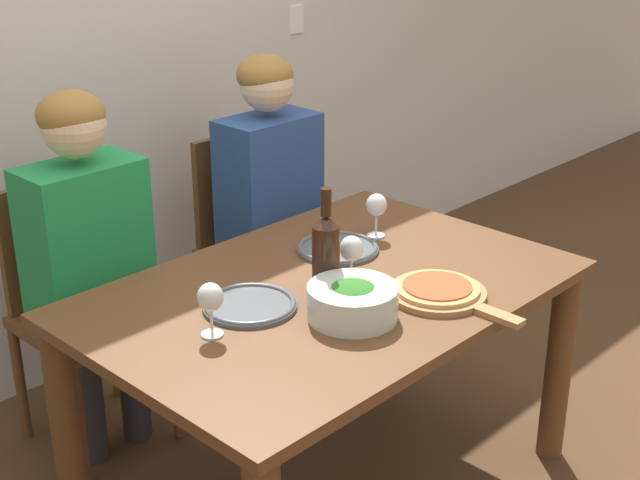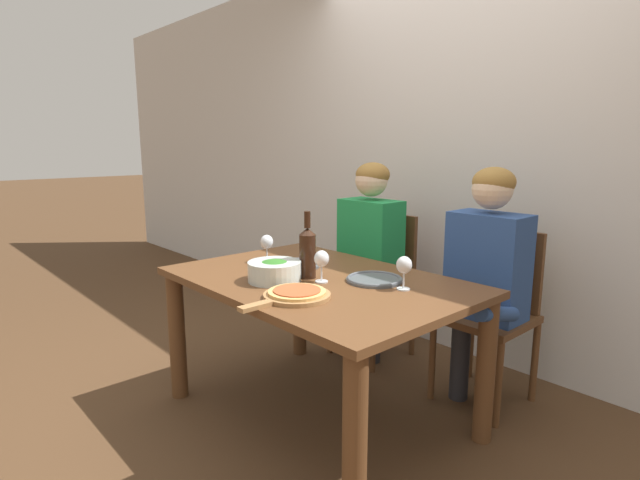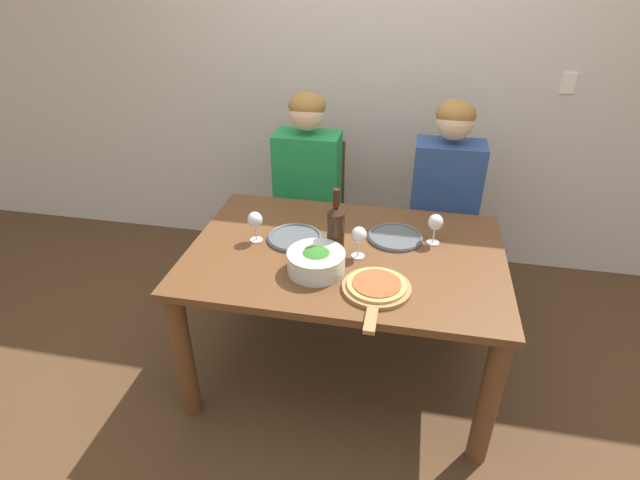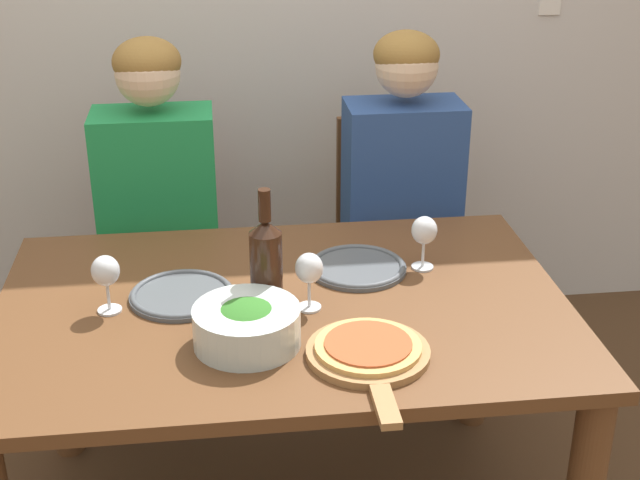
{
  "view_description": "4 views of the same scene",
  "coord_description": "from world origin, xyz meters",
  "px_view_note": "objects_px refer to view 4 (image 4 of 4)",
  "views": [
    {
      "loc": [
        -1.73,
        -1.63,
        1.85
      ],
      "look_at": [
        0.1,
        0.12,
        0.8
      ],
      "focal_mm": 50.0,
      "sensor_mm": 36.0,
      "label": 1
    },
    {
      "loc": [
        1.73,
        -1.54,
        1.36
      ],
      "look_at": [
        -0.13,
        0.13,
        0.87
      ],
      "focal_mm": 28.0,
      "sensor_mm": 36.0,
      "label": 2
    },
    {
      "loc": [
        0.27,
        -1.94,
        1.93
      ],
      "look_at": [
        -0.12,
        -0.02,
        0.78
      ],
      "focal_mm": 28.0,
      "sensor_mm": 36.0,
      "label": 3
    },
    {
      "loc": [
        -0.15,
        -1.98,
        1.81
      ],
      "look_at": [
        0.1,
        0.08,
        0.85
      ],
      "focal_mm": 50.0,
      "sensor_mm": 36.0,
      "label": 4
    }
  ],
  "objects_px": {
    "pizza_on_board": "(369,352)",
    "dinner_plate_right": "(357,267)",
    "chair_left": "(164,249)",
    "wine_bottle": "(266,264)",
    "wine_glass_left": "(106,274)",
    "wine_glass_right": "(424,233)",
    "broccoli_bowl": "(247,326)",
    "chair_right": "(394,237)",
    "person_woman": "(157,192)",
    "wine_glass_centre": "(309,271)",
    "person_man": "(403,181)",
    "dinner_plate_left": "(182,294)"
  },
  "relations": [
    {
      "from": "chair_left",
      "to": "person_man",
      "type": "distance_m",
      "value": 0.85
    },
    {
      "from": "person_woman",
      "to": "dinner_plate_left",
      "type": "distance_m",
      "value": 0.67
    },
    {
      "from": "chair_left",
      "to": "wine_glass_centre",
      "type": "xyz_separation_m",
      "value": [
        0.41,
        -0.87,
        0.32
      ]
    },
    {
      "from": "dinner_plate_left",
      "to": "wine_bottle",
      "type": "bearing_deg",
      "value": -23.3
    },
    {
      "from": "person_man",
      "to": "broccoli_bowl",
      "type": "distance_m",
      "value": 1.07
    },
    {
      "from": "chair_left",
      "to": "wine_glass_right",
      "type": "xyz_separation_m",
      "value": [
        0.74,
        -0.68,
        0.32
      ]
    },
    {
      "from": "chair_left",
      "to": "wine_glass_left",
      "type": "bearing_deg",
      "value": -96.03
    },
    {
      "from": "person_man",
      "to": "pizza_on_board",
      "type": "bearing_deg",
      "value": -106.1
    },
    {
      "from": "chair_left",
      "to": "wine_glass_right",
      "type": "height_order",
      "value": "chair_left"
    },
    {
      "from": "chair_left",
      "to": "wine_bottle",
      "type": "distance_m",
      "value": 0.98
    },
    {
      "from": "chair_right",
      "to": "pizza_on_board",
      "type": "height_order",
      "value": "chair_right"
    },
    {
      "from": "dinner_plate_left",
      "to": "pizza_on_board",
      "type": "xyz_separation_m",
      "value": [
        0.42,
        -0.34,
        0.01
      ]
    },
    {
      "from": "dinner_plate_right",
      "to": "wine_glass_right",
      "type": "xyz_separation_m",
      "value": [
        0.18,
        -0.01,
        0.1
      ]
    },
    {
      "from": "person_man",
      "to": "wine_glass_left",
      "type": "xyz_separation_m",
      "value": [
        -0.89,
        -0.72,
        0.07
      ]
    },
    {
      "from": "chair_left",
      "to": "person_man",
      "type": "xyz_separation_m",
      "value": [
        0.81,
        -0.11,
        0.25
      ]
    },
    {
      "from": "chair_left",
      "to": "dinner_plate_left",
      "type": "relative_size",
      "value": 3.41
    },
    {
      "from": "chair_right",
      "to": "wine_bottle",
      "type": "distance_m",
      "value": 1.06
    },
    {
      "from": "person_man",
      "to": "pizza_on_board",
      "type": "distance_m",
      "value": 1.05
    },
    {
      "from": "person_woman",
      "to": "dinner_plate_left",
      "type": "height_order",
      "value": "person_woman"
    },
    {
      "from": "person_woman",
      "to": "wine_bottle",
      "type": "height_order",
      "value": "person_woman"
    },
    {
      "from": "wine_glass_left",
      "to": "wine_glass_right",
      "type": "bearing_deg",
      "value": 9.68
    },
    {
      "from": "dinner_plate_left",
      "to": "dinner_plate_right",
      "type": "distance_m",
      "value": 0.48
    },
    {
      "from": "chair_right",
      "to": "broccoli_bowl",
      "type": "distance_m",
      "value": 1.2
    },
    {
      "from": "chair_left",
      "to": "dinner_plate_right",
      "type": "height_order",
      "value": "chair_left"
    },
    {
      "from": "person_woman",
      "to": "wine_bottle",
      "type": "bearing_deg",
      "value": -68.32
    },
    {
      "from": "broccoli_bowl",
      "to": "pizza_on_board",
      "type": "xyz_separation_m",
      "value": [
        0.27,
        -0.09,
        -0.03
      ]
    },
    {
      "from": "wine_glass_left",
      "to": "wine_glass_centre",
      "type": "distance_m",
      "value": 0.5
    },
    {
      "from": "dinner_plate_left",
      "to": "person_man",
      "type": "bearing_deg",
      "value": 43.02
    },
    {
      "from": "broccoli_bowl",
      "to": "pizza_on_board",
      "type": "bearing_deg",
      "value": -19.37
    },
    {
      "from": "wine_bottle",
      "to": "wine_glass_right",
      "type": "bearing_deg",
      "value": 22.81
    },
    {
      "from": "wine_bottle",
      "to": "broccoli_bowl",
      "type": "bearing_deg",
      "value": -110.28
    },
    {
      "from": "dinner_plate_right",
      "to": "pizza_on_board",
      "type": "xyz_separation_m",
      "value": [
        -0.05,
        -0.44,
        0.01
      ]
    },
    {
      "from": "wine_glass_left",
      "to": "wine_glass_centre",
      "type": "height_order",
      "value": "same"
    },
    {
      "from": "person_man",
      "to": "wine_bottle",
      "type": "xyz_separation_m",
      "value": [
        -0.5,
        -0.76,
        0.1
      ]
    },
    {
      "from": "chair_right",
      "to": "wine_glass_centre",
      "type": "distance_m",
      "value": 1.01
    },
    {
      "from": "person_woman",
      "to": "broccoli_bowl",
      "type": "xyz_separation_m",
      "value": [
        0.24,
        -0.91,
        0.02
      ]
    },
    {
      "from": "broccoli_bowl",
      "to": "wine_glass_left",
      "type": "height_order",
      "value": "wine_glass_left"
    },
    {
      "from": "wine_glass_left",
      "to": "wine_glass_centre",
      "type": "relative_size",
      "value": 1.0
    },
    {
      "from": "wine_glass_right",
      "to": "wine_glass_centre",
      "type": "relative_size",
      "value": 1.0
    },
    {
      "from": "wine_bottle",
      "to": "pizza_on_board",
      "type": "distance_m",
      "value": 0.35
    },
    {
      "from": "person_woman",
      "to": "wine_glass_left",
      "type": "bearing_deg",
      "value": -96.92
    },
    {
      "from": "chair_left",
      "to": "person_woman",
      "type": "height_order",
      "value": "person_woman"
    },
    {
      "from": "pizza_on_board",
      "to": "dinner_plate_right",
      "type": "bearing_deg",
      "value": 84.06
    },
    {
      "from": "dinner_plate_left",
      "to": "wine_glass_right",
      "type": "height_order",
      "value": "wine_glass_right"
    },
    {
      "from": "wine_glass_right",
      "to": "dinner_plate_left",
      "type": "bearing_deg",
      "value": -171.93
    },
    {
      "from": "person_man",
      "to": "dinner_plate_right",
      "type": "height_order",
      "value": "person_man"
    },
    {
      "from": "pizza_on_board",
      "to": "wine_glass_left",
      "type": "distance_m",
      "value": 0.67
    },
    {
      "from": "wine_bottle",
      "to": "dinner_plate_left",
      "type": "bearing_deg",
      "value": 156.7
    },
    {
      "from": "pizza_on_board",
      "to": "wine_glass_left",
      "type": "xyz_separation_m",
      "value": [
        -0.6,
        0.29,
        0.09
      ]
    },
    {
      "from": "chair_left",
      "to": "person_woman",
      "type": "bearing_deg",
      "value": -90.0
    }
  ]
}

